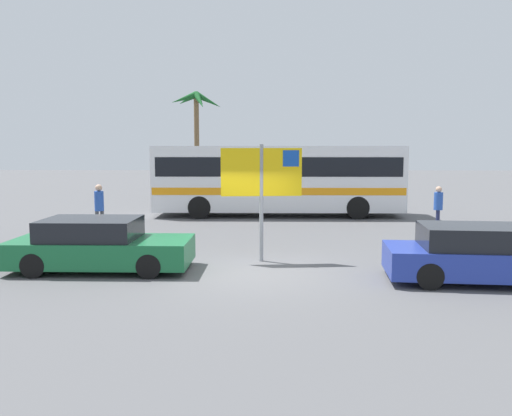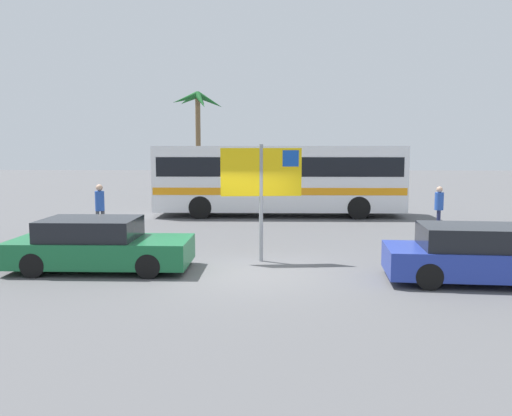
% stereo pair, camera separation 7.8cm
% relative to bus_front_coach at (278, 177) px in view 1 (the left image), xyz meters
% --- Properties ---
extents(ground, '(120.00, 120.00, 0.00)m').
position_rel_bus_front_coach_xyz_m(ground, '(-0.91, -11.37, -1.78)').
color(ground, '#565659').
extents(bus_front_coach, '(11.14, 2.58, 3.17)m').
position_rel_bus_front_coach_xyz_m(bus_front_coach, '(0.00, 0.00, 0.00)').
color(bus_front_coach, white).
rests_on(bus_front_coach, ground).
extents(ferry_sign, '(2.20, 0.26, 3.20)m').
position_rel_bus_front_coach_xyz_m(ferry_sign, '(-0.61, -9.85, 0.54)').
color(ferry_sign, gray).
rests_on(ferry_sign, ground).
extents(car_blue, '(4.54, 2.17, 1.32)m').
position_rel_bus_front_coach_xyz_m(car_blue, '(4.43, -12.07, -1.15)').
color(car_blue, '#23389E').
rests_on(car_blue, ground).
extents(car_green, '(4.53, 1.95, 1.32)m').
position_rel_bus_front_coach_xyz_m(car_green, '(-4.79, -11.01, -1.15)').
color(car_green, '#196638').
rests_on(car_green, ground).
extents(pedestrian_by_bus, '(0.32, 0.32, 1.69)m').
position_rel_bus_front_coach_xyz_m(pedestrian_by_bus, '(5.83, -4.59, -0.79)').
color(pedestrian_by_bus, '#1E2347').
rests_on(pedestrian_by_bus, ground).
extents(pedestrian_near_sign, '(0.32, 0.32, 1.82)m').
position_rel_bus_front_coach_xyz_m(pedestrian_near_sign, '(-6.43, -5.69, -0.70)').
color(pedestrian_near_sign, '#4C4C51').
rests_on(pedestrian_near_sign, ground).
extents(palm_tree_seaside, '(3.29, 3.34, 6.68)m').
position_rel_bus_front_coach_xyz_m(palm_tree_seaside, '(-5.04, 10.28, 3.53)').
color(palm_tree_seaside, brown).
rests_on(palm_tree_seaside, ground).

